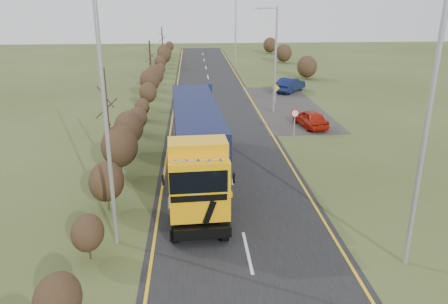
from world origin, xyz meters
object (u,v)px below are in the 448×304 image
car_blue_sedan (290,85)px  speed_sign (295,118)px  lorry (196,139)px  car_red_hatchback (310,119)px  streetlight_near (424,120)px

car_blue_sedan → speed_sign: (-3.25, -16.17, 0.76)m
lorry → car_red_hatchback: bearing=44.3°
streetlight_near → speed_sign: (-0.62, 15.34, -4.06)m
car_blue_sedan → lorry: bearing=104.2°
lorry → speed_sign: lorry is taller
streetlight_near → speed_sign: 15.88m
lorry → car_blue_sedan: bearing=63.1°
lorry → speed_sign: bearing=41.1°
car_red_hatchback → car_blue_sedan: bearing=-105.1°
car_red_hatchback → speed_sign: (-1.93, -2.90, 0.83)m
lorry → speed_sign: 9.61m
lorry → car_red_hatchback: size_ratio=3.69×
lorry → car_red_hatchback: 13.11m
streetlight_near → speed_sign: size_ratio=4.62×
car_blue_sedan → speed_sign: speed_sign is taller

